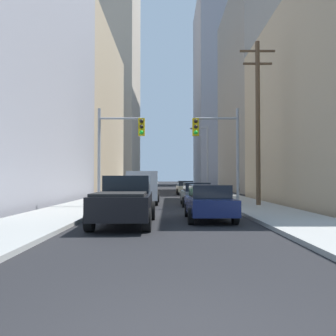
% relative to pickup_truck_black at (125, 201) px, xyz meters
% --- Properties ---
extents(sidewalk_left, '(3.37, 160.00, 0.15)m').
position_rel_pickup_truck_black_xyz_m(sidewalk_left, '(-3.55, 40.13, -0.86)').
color(sidewalk_left, '#9E9E99').
rests_on(sidewalk_left, ground).
extents(sidewalk_right, '(3.37, 160.00, 0.15)m').
position_rel_pickup_truck_black_xyz_m(sidewalk_right, '(6.93, 40.13, -0.86)').
color(sidewalk_right, '#9E9E99').
rests_on(sidewalk_right, ground).
extents(pickup_truck_black, '(2.20, 5.44, 1.90)m').
position_rel_pickup_truck_black_xyz_m(pickup_truck_black, '(0.00, 0.00, 0.00)').
color(pickup_truck_black, black).
rests_on(pickup_truck_black, ground).
extents(cargo_van_silver, '(2.16, 5.27, 2.26)m').
position_rel_pickup_truck_black_xyz_m(cargo_van_silver, '(-0.07, 11.15, 0.35)').
color(cargo_van_silver, '#B7BABF').
rests_on(cargo_van_silver, ground).
extents(sedan_navy, '(1.95, 4.25, 1.52)m').
position_rel_pickup_truck_black_xyz_m(sedan_navy, '(3.42, 1.36, -0.16)').
color(sedan_navy, '#141E4C').
rests_on(sedan_navy, ground).
extents(sedan_grey, '(1.96, 4.27, 1.52)m').
position_rel_pickup_truck_black_xyz_m(sedan_grey, '(3.52, 9.45, -0.16)').
color(sedan_grey, slate).
rests_on(sedan_grey, ground).
extents(sedan_green, '(1.95, 4.22, 1.52)m').
position_rel_pickup_truck_black_xyz_m(sedan_green, '(-0.19, 16.89, -0.16)').
color(sedan_green, '#195938').
rests_on(sedan_green, ground).
extents(sedan_beige, '(1.97, 4.27, 1.52)m').
position_rel_pickup_truck_black_xyz_m(sedan_beige, '(3.59, 26.04, -0.16)').
color(sedan_beige, '#C6B793').
rests_on(sedan_beige, ground).
extents(traffic_signal_near_left, '(2.83, 0.44, 6.00)m').
position_rel_pickup_truck_black_xyz_m(traffic_signal_near_left, '(-1.30, 7.43, 3.06)').
color(traffic_signal_near_left, gray).
rests_on(traffic_signal_near_left, ground).
extents(traffic_signal_near_right, '(2.80, 0.44, 6.00)m').
position_rel_pickup_truck_black_xyz_m(traffic_signal_near_right, '(4.69, 7.43, 3.06)').
color(traffic_signal_near_right, gray).
rests_on(traffic_signal_near_right, ground).
extents(utility_pole_right, '(2.20, 0.28, 10.37)m').
position_rel_pickup_truck_black_xyz_m(utility_pole_right, '(7.27, 8.21, 4.53)').
color(utility_pole_right, brown).
rests_on(utility_pole_right, ground).
extents(street_lamp_right, '(1.98, 0.32, 7.50)m').
position_rel_pickup_truck_black_xyz_m(street_lamp_right, '(5.66, 24.53, 3.56)').
color(street_lamp_right, gray).
rests_on(street_lamp_right, ground).
extents(building_left_mid_office, '(24.26, 26.84, 22.40)m').
position_rel_pickup_truck_black_xyz_m(building_left_mid_office, '(-18.50, 36.59, 10.27)').
color(building_left_mid_office, tan).
rests_on(building_left_mid_office, ground).
extents(building_left_far_tower, '(19.80, 24.25, 70.08)m').
position_rel_pickup_truck_black_xyz_m(building_left_far_tower, '(-16.41, 78.11, 34.11)').
color(building_left_far_tower, '#B7A893').
rests_on(building_left_far_tower, ground).
extents(building_right_mid_block, '(25.97, 20.99, 26.81)m').
position_rel_pickup_truck_black_xyz_m(building_right_mid_block, '(23.07, 35.33, 12.47)').
color(building_right_mid_block, gray).
rests_on(building_right_mid_block, ground).
extents(building_right_far_highrise, '(21.56, 25.99, 50.38)m').
position_rel_pickup_truck_black_xyz_m(building_right_far_highrise, '(20.27, 82.43, 24.26)').
color(building_right_far_highrise, '#93939E').
rests_on(building_right_far_highrise, ground).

